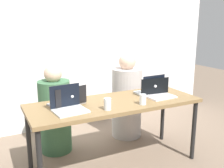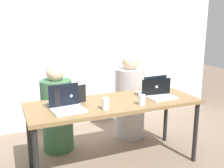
% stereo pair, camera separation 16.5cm
% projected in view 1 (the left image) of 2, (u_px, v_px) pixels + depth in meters
% --- Properties ---
extents(ground_plane, '(12.00, 12.00, 0.00)m').
position_uv_depth(ground_plane, '(115.00, 164.00, 3.01)').
color(ground_plane, '#776452').
extents(back_wall, '(4.86, 0.10, 2.36)m').
position_uv_depth(back_wall, '(73.00, 50.00, 3.96)').
color(back_wall, silver).
rests_on(back_wall, ground).
extents(desk, '(1.87, 0.69, 0.75)m').
position_uv_depth(desk, '(115.00, 107.00, 2.85)').
color(desk, olive).
rests_on(desk, ground).
extents(person_on_left, '(0.40, 0.40, 1.10)m').
position_uv_depth(person_on_left, '(55.00, 114.00, 3.22)').
color(person_on_left, '#3A6542').
rests_on(person_on_left, ground).
extents(person_on_right, '(0.51, 0.51, 1.18)m').
position_uv_depth(person_on_right, '(127.00, 100.00, 3.65)').
color(person_on_right, '#B3ACA9').
rests_on(person_on_right, ground).
extents(laptop_back_left, '(0.40, 0.29, 0.20)m').
position_uv_depth(laptop_back_left, '(68.00, 101.00, 2.70)').
color(laptop_back_left, '#B0B0BA').
rests_on(laptop_back_left, desk).
extents(laptop_front_right, '(0.32, 0.28, 0.23)m').
position_uv_depth(laptop_front_right, '(158.00, 92.00, 3.02)').
color(laptop_front_right, silver).
rests_on(laptop_front_right, desk).
extents(laptop_back_right, '(0.38, 0.25, 0.20)m').
position_uv_depth(laptop_back_right, '(152.00, 90.00, 3.12)').
color(laptop_back_right, silver).
rests_on(laptop_back_right, desk).
extents(laptop_front_left, '(0.33, 0.30, 0.24)m').
position_uv_depth(laptop_front_left, '(68.00, 105.00, 2.53)').
color(laptop_front_left, silver).
rests_on(laptop_front_left, desk).
extents(water_glass_left, '(0.07, 0.07, 0.12)m').
position_uv_depth(water_glass_left, '(108.00, 105.00, 2.56)').
color(water_glass_left, white).
rests_on(water_glass_left, desk).
extents(water_glass_right, '(0.07, 0.07, 0.11)m').
position_uv_depth(water_glass_right, '(143.00, 100.00, 2.73)').
color(water_glass_right, white).
rests_on(water_glass_right, desk).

